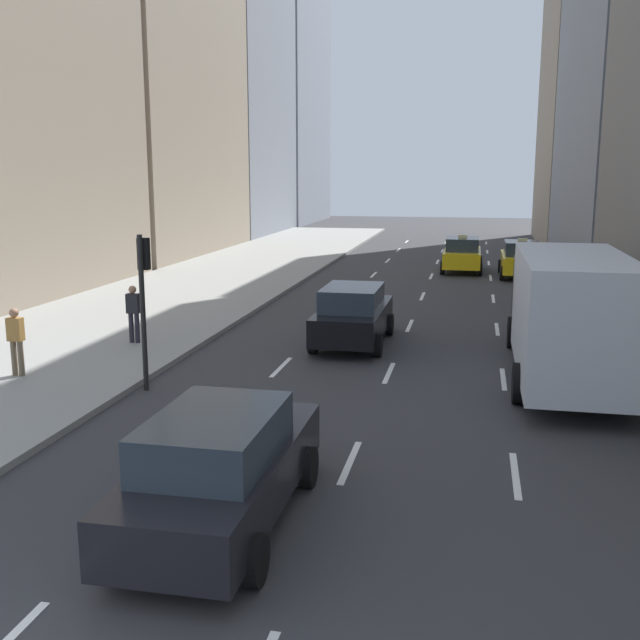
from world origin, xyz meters
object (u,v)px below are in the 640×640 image
object	(u,v)px
sedan_black_near	(353,315)
box_truck	(566,311)
pedestrian_mid_block	(16,338)
traffic_light_pole	(143,287)
taxi_lead	(462,254)
pedestrian_far_walking	(133,311)
sedan_silver_behind	(221,467)
taxi_second	(521,259)

from	to	relation	value
sedan_black_near	box_truck	xyz separation A→B (m)	(5.60, -2.70, 0.82)
pedestrian_mid_block	traffic_light_pole	bearing A→B (deg)	0.85
taxi_lead	pedestrian_far_walking	distance (m)	20.79
traffic_light_pole	sedan_black_near	bearing A→B (deg)	54.19
sedan_black_near	sedan_silver_behind	distance (m)	11.66
taxi_lead	box_truck	xyz separation A→B (m)	(2.80, -19.84, 0.83)
sedan_silver_behind	traffic_light_pole	xyz separation A→B (m)	(-3.95, 6.19, 1.52)
sedan_silver_behind	sedan_black_near	bearing A→B (deg)	90.00
taxi_second	sedan_black_near	size ratio (longest dim) A/B	0.96
sedan_black_near	pedestrian_far_walking	size ratio (longest dim) A/B	2.77
taxi_lead	sedan_black_near	distance (m)	17.36
sedan_black_near	pedestrian_mid_block	world-z (taller)	pedestrian_mid_block
taxi_second	pedestrian_mid_block	distance (m)	24.80
taxi_lead	pedestrian_mid_block	bearing A→B (deg)	-113.95
sedan_silver_behind	pedestrian_far_walking	xyz separation A→B (m)	(-6.08, 10.00, 0.18)
taxi_second	sedan_silver_behind	world-z (taller)	taxi_second
sedan_silver_behind	pedestrian_mid_block	world-z (taller)	pedestrian_mid_block
taxi_second	pedestrian_far_walking	xyz separation A→B (m)	(-11.68, -17.34, 0.19)
sedan_black_near	box_truck	size ratio (longest dim) A/B	0.54
box_truck	pedestrian_far_walking	xyz separation A→B (m)	(-11.68, 1.04, -0.64)
taxi_second	sedan_silver_behind	distance (m)	27.91
pedestrian_mid_block	traffic_light_pole	size ratio (longest dim) A/B	0.46
taxi_lead	taxi_second	world-z (taller)	same
sedan_silver_behind	traffic_light_pole	bearing A→B (deg)	122.56
sedan_silver_behind	traffic_light_pole	size ratio (longest dim) A/B	1.34
sedan_black_near	pedestrian_mid_block	size ratio (longest dim) A/B	2.77
pedestrian_mid_block	pedestrian_far_walking	xyz separation A→B (m)	(1.18, 3.86, 0.00)
sedan_silver_behind	box_truck	bearing A→B (deg)	57.99
sedan_silver_behind	pedestrian_mid_block	bearing A→B (deg)	139.80
sedan_black_near	pedestrian_far_walking	xyz separation A→B (m)	(-6.08, -1.66, 0.18)
taxi_second	pedestrian_far_walking	world-z (taller)	taxi_second
taxi_second	sedan_silver_behind	size ratio (longest dim) A/B	0.91
traffic_light_pole	pedestrian_far_walking	bearing A→B (deg)	119.18
sedan_black_near	taxi_second	bearing A→B (deg)	70.35
box_truck	pedestrian_mid_block	bearing A→B (deg)	-167.63
pedestrian_far_walking	traffic_light_pole	bearing A→B (deg)	-60.82
sedan_black_near	traffic_light_pole	size ratio (longest dim) A/B	1.27
pedestrian_mid_block	traffic_light_pole	world-z (taller)	traffic_light_pole
box_truck	sedan_black_near	bearing A→B (deg)	154.23
sedan_silver_behind	pedestrian_far_walking	bearing A→B (deg)	121.30
taxi_second	sedan_silver_behind	bearing A→B (deg)	-101.58
taxi_lead	box_truck	bearing A→B (deg)	-81.97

